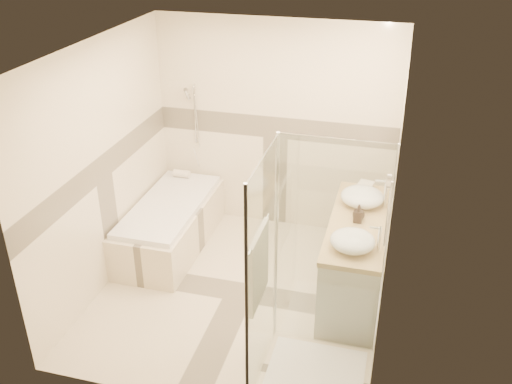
% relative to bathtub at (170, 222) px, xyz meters
% --- Properties ---
extents(room, '(2.82, 3.02, 2.52)m').
position_rel_bathtub_xyz_m(room, '(1.08, -0.64, 0.95)').
color(room, beige).
rests_on(room, ground).
extents(bathtub, '(0.75, 1.70, 0.56)m').
position_rel_bathtub_xyz_m(bathtub, '(0.00, 0.00, 0.00)').
color(bathtub, beige).
rests_on(bathtub, ground).
extents(vanity, '(0.58, 1.62, 0.85)m').
position_rel_bathtub_xyz_m(vanity, '(2.15, -0.35, 0.12)').
color(vanity, silver).
rests_on(vanity, ground).
extents(shower_enclosure, '(0.96, 0.93, 2.04)m').
position_rel_bathtub_xyz_m(shower_enclosure, '(1.86, -1.62, 0.20)').
color(shower_enclosure, beige).
rests_on(shower_enclosure, ground).
extents(vessel_sink_near, '(0.44, 0.44, 0.17)m').
position_rel_bathtub_xyz_m(vessel_sink_near, '(2.13, -0.01, 0.63)').
color(vessel_sink_near, white).
rests_on(vessel_sink_near, vanity).
extents(vessel_sink_far, '(0.40, 0.40, 0.16)m').
position_rel_bathtub_xyz_m(vessel_sink_far, '(2.13, -0.86, 0.62)').
color(vessel_sink_far, white).
rests_on(vessel_sink_far, vanity).
extents(faucet_near, '(0.13, 0.03, 0.31)m').
position_rel_bathtub_xyz_m(faucet_near, '(2.34, -0.01, 0.72)').
color(faucet_near, silver).
rests_on(faucet_near, vanity).
extents(faucet_far, '(0.11, 0.03, 0.26)m').
position_rel_bathtub_xyz_m(faucet_far, '(2.35, -0.86, 0.69)').
color(faucet_far, silver).
rests_on(faucet_far, vanity).
extents(amenity_bottle_a, '(0.08, 0.09, 0.18)m').
position_rel_bathtub_xyz_m(amenity_bottle_a, '(2.13, -0.37, 0.63)').
color(amenity_bottle_a, black).
rests_on(amenity_bottle_a, vanity).
extents(amenity_bottle_b, '(0.15, 0.15, 0.15)m').
position_rel_bathtub_xyz_m(amenity_bottle_b, '(2.13, -0.33, 0.62)').
color(amenity_bottle_b, black).
rests_on(amenity_bottle_b, vanity).
extents(folded_towels, '(0.20, 0.28, 0.08)m').
position_rel_bathtub_xyz_m(folded_towels, '(2.13, 0.28, 0.58)').
color(folded_towels, white).
rests_on(folded_towels, vanity).
extents(rolled_towel, '(0.20, 0.09, 0.09)m').
position_rel_bathtub_xyz_m(rolled_towel, '(-0.10, 0.67, 0.30)').
color(rolled_towel, white).
rests_on(rolled_towel, bathtub).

